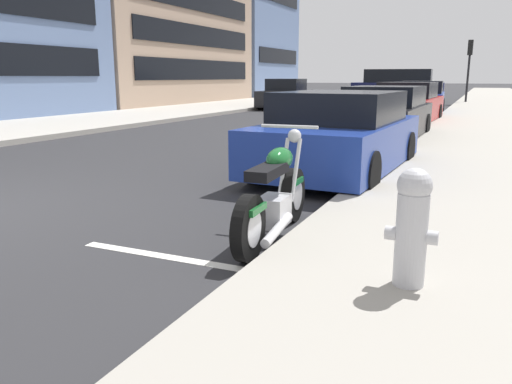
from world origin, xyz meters
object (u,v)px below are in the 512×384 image
crossing_truck (398,86)px  parked_car_second_in_row (339,135)px  car_opposite_curb (286,95)px  traffic_signal_near_corner (470,57)px  parked_car_near_corner (408,105)px  fire_hydrant (412,224)px  parked_motorcycle (275,198)px  parked_car_far_down_curb (384,115)px  parked_car_at_intersection (422,99)px

crossing_truck → parked_car_second_in_row: bearing=93.8°
car_opposite_curb → traffic_signal_near_corner: bearing=130.2°
parked_car_near_corner → car_opposite_curb: car_opposite_curb is taller
parked_car_second_in_row → traffic_signal_near_corner: 24.83m
crossing_truck → fire_hydrant: bearing=96.2°
parked_motorcycle → car_opposite_curb: 21.53m
parked_car_near_corner → traffic_signal_near_corner: size_ratio=1.30×
parked_motorcycle → parked_car_near_corner: bearing=-1.0°
parked_car_second_in_row → fire_hydrant: 4.98m
parked_motorcycle → crossing_truck: crossing_truck is taller
parked_car_second_in_row → fire_hydrant: bearing=-156.4°
parked_car_far_down_curb → traffic_signal_near_corner: traffic_signal_near_corner is taller
parked_car_near_corner → parked_car_far_down_curb: bearing=-176.5°
parked_car_far_down_curb → parked_motorcycle: bearing=-175.5°
parked_car_far_down_curb → fire_hydrant: (-9.57, -1.91, -0.07)m
crossing_truck → traffic_signal_near_corner: (1.32, -3.78, 1.66)m
parked_car_second_in_row → parked_car_far_down_curb: bearing=4.4°
parked_car_far_down_curb → car_opposite_curb: size_ratio=0.90×
parked_car_second_in_row → parked_car_far_down_curb: 4.92m
parked_car_near_corner → parked_car_at_intersection: bearing=3.5°
parked_car_second_in_row → car_opposite_curb: 18.03m
parked_motorcycle → parked_car_near_corner: 13.67m
parked_motorcycle → car_opposite_curb: car_opposite_curb is taller
car_opposite_curb → traffic_signal_near_corner: traffic_signal_near_corner is taller
parked_motorcycle → parked_car_second_in_row: (3.65, 0.33, 0.23)m
parked_car_far_down_curb → car_opposite_curb: 13.59m
parked_motorcycle → parked_car_at_intersection: 18.86m
parked_car_far_down_curb → crossing_truck: size_ratio=0.80×
parked_car_at_intersection → traffic_signal_near_corner: bearing=-11.9°
parked_car_at_intersection → crossing_truck: (8.21, 2.31, 0.38)m
parked_motorcycle → parked_car_at_intersection: bearing=-1.3°
crossing_truck → traffic_signal_near_corner: bearing=-163.5°
parked_car_near_corner → car_opposite_curb: bearing=49.0°
parked_car_far_down_curb → traffic_signal_near_corner: size_ratio=1.20×
parked_car_near_corner → car_opposite_curb: (6.51, 6.94, 0.02)m
parked_car_at_intersection → parked_car_far_down_curb: bearing=178.3°
car_opposite_curb → parked_car_second_in_row: bearing=19.0°
fire_hydrant → parked_car_second_in_row: bearing=20.9°
parked_motorcycle → car_opposite_curb: (20.17, 7.54, 0.27)m
parked_car_near_corner → car_opposite_curb: size_ratio=0.97×
parked_car_near_corner → crossing_truck: size_ratio=0.87×
parked_motorcycle → traffic_signal_near_corner: traffic_signal_near_corner is taller
parked_car_at_intersection → parked_car_second_in_row: bearing=178.3°
parked_car_far_down_curb → fire_hydrant: size_ratio=5.01×
parked_car_second_in_row → parked_motorcycle: bearing=-172.0°
traffic_signal_near_corner → parked_car_at_intersection: bearing=171.2°
parked_motorcycle → parked_car_near_corner: parked_car_near_corner is taller
parked_motorcycle → parked_car_far_down_curb: 8.58m
parked_motorcycle → parked_car_far_down_curb: (8.56, 0.48, 0.24)m
parked_car_far_down_curb → parked_car_near_corner: bearing=2.7°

